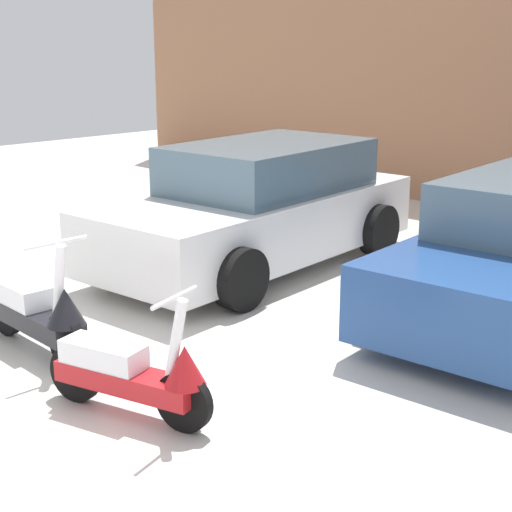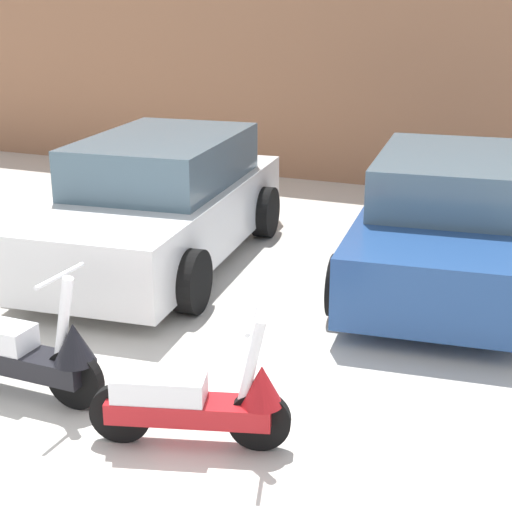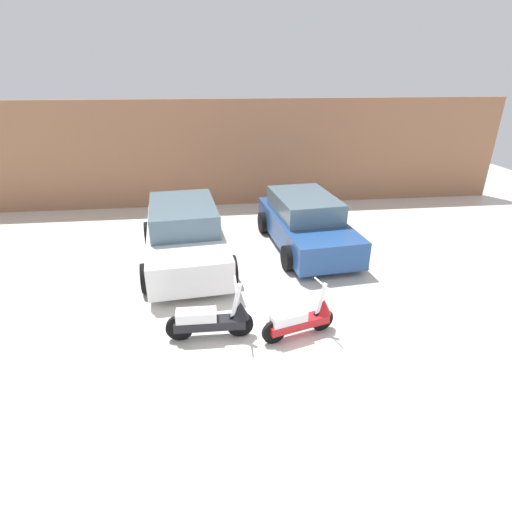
% 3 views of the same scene
% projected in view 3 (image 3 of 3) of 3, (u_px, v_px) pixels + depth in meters
% --- Properties ---
extents(ground_plane, '(28.00, 28.00, 0.00)m').
position_uv_depth(ground_plane, '(273.00, 350.00, 7.10)').
color(ground_plane, silver).
extents(wall_back, '(19.60, 0.12, 3.66)m').
position_uv_depth(wall_back, '(236.00, 154.00, 14.13)').
color(wall_back, '#9E6B4C').
rests_on(wall_back, ground_plane).
extents(scooter_front_left, '(1.61, 0.58, 1.12)m').
position_uv_depth(scooter_front_left, '(213.00, 319.00, 7.28)').
color(scooter_front_left, black).
rests_on(scooter_front_left, ground_plane).
extents(scooter_front_right, '(1.43, 0.69, 1.02)m').
position_uv_depth(scooter_front_right, '(302.00, 319.00, 7.35)').
color(scooter_front_right, black).
rests_on(scooter_front_right, ground_plane).
extents(car_rear_left, '(2.46, 4.56, 1.49)m').
position_uv_depth(car_rear_left, '(185.00, 235.00, 10.14)').
color(car_rear_left, white).
rests_on(car_rear_left, ground_plane).
extents(car_rear_center, '(2.35, 4.33, 1.42)m').
position_uv_depth(car_rear_center, '(305.00, 223.00, 11.06)').
color(car_rear_center, navy).
rests_on(car_rear_center, ground_plane).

